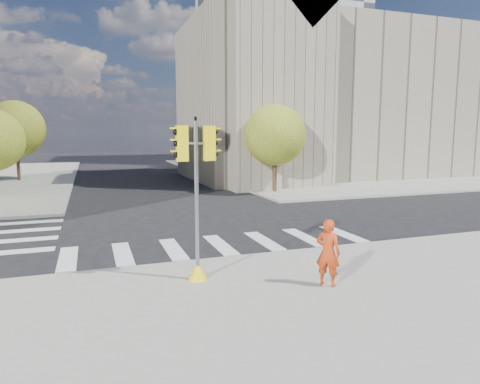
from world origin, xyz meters
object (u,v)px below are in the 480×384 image
at_px(lamp_near, 260,128).
at_px(photographer, 328,252).
at_px(traffic_signal, 197,213).
at_px(lamp_far, 212,129).

bearing_deg(lamp_near, photographer, -107.39).
bearing_deg(traffic_signal, lamp_far, 71.41).
bearing_deg(lamp_far, photographer, -100.74).
xyz_separation_m(lamp_near, lamp_far, (0.00, 14.00, 0.00)).
height_order(lamp_near, photographer, lamp_near).
xyz_separation_m(lamp_near, traffic_signal, (-9.93, -19.88, -2.52)).
distance_m(lamp_near, lamp_far, 14.00).
bearing_deg(traffic_signal, lamp_near, 61.21).
height_order(lamp_near, lamp_far, same).
relative_size(lamp_near, traffic_signal, 1.79).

